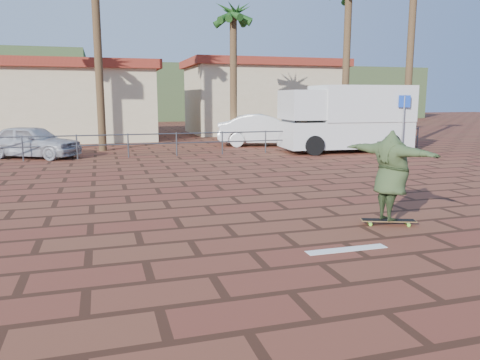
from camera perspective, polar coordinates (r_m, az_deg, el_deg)
name	(u,v)px	position (r m, az deg, el deg)	size (l,w,h in m)	color
ground	(280,233)	(8.64, 4.87, -6.45)	(120.00, 120.00, 0.00)	brown
paint_stripe	(347,249)	(7.90, 12.88, -8.25)	(1.40, 0.22, 0.01)	white
guardrail	(177,140)	(20.02, -7.75, 4.86)	(24.06, 0.06, 1.00)	#47494F
palm_center	(233,17)	(24.43, -0.82, 19.23)	(2.40, 2.40, 7.75)	brown
building_west	(47,101)	(29.85, -22.51, 8.94)	(12.60, 7.60, 4.50)	beige
building_east	(262,96)	(33.58, 2.71, 10.15)	(10.60, 6.60, 5.00)	beige
hill_front	(126,93)	(57.79, -13.75, 10.27)	(70.00, 18.00, 6.00)	#384C28
longboard	(388,221)	(9.57, 17.63, -4.75)	(1.06, 0.58, 0.10)	olive
skateboarder	(391,176)	(9.39, 17.92, 0.50)	(2.14, 0.58, 1.74)	#334425
campervan	(346,117)	(22.03, 12.82, 7.48)	(5.90, 2.83, 2.98)	silver
car_silver	(32,141)	(21.04, -24.00, 4.31)	(1.59, 3.94, 1.34)	#B0B1B7
car_white	(265,130)	(24.21, 3.01, 6.10)	(1.70, 4.87, 1.60)	silver
street_sign	(404,113)	(21.82, 19.34, 7.70)	(0.51, 0.17, 2.55)	gray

